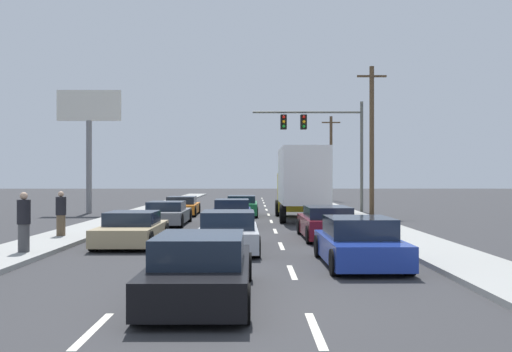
% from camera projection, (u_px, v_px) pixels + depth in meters
% --- Properties ---
extents(ground_plane, '(140.00, 140.00, 0.00)m').
position_uv_depth(ground_plane, '(241.00, 213.00, 34.67)').
color(ground_plane, '#333335').
extents(sidewalk_right, '(2.23, 80.00, 0.14)m').
position_uv_depth(sidewalk_right, '(355.00, 218.00, 29.71)').
color(sidewalk_right, '#9E9E99').
rests_on(sidewalk_right, ground_plane).
extents(sidewalk_left, '(2.23, 80.00, 0.14)m').
position_uv_depth(sidewalk_left, '(123.00, 218.00, 29.64)').
color(sidewalk_left, '#9E9E99').
rests_on(sidewalk_left, ground_plane).
extents(lane_markings, '(3.54, 57.00, 0.01)m').
position_uv_depth(lane_markings, '(240.00, 218.00, 30.78)').
color(lane_markings, silver).
rests_on(lane_markings, ground_plane).
extents(car_orange, '(2.03, 4.22, 1.14)m').
position_uv_depth(car_orange, '(182.00, 206.00, 32.91)').
color(car_orange, orange).
rests_on(car_orange, ground_plane).
extents(car_gray, '(2.01, 4.40, 1.14)m').
position_uv_depth(car_gray, '(167.00, 214.00, 26.44)').
color(car_gray, slate).
rests_on(car_gray, ground_plane).
extents(car_tan, '(1.96, 4.18, 1.15)m').
position_uv_depth(car_tan, '(132.00, 230.00, 18.56)').
color(car_tan, tan).
rests_on(car_tan, ground_plane).
extents(car_green, '(1.93, 4.61, 1.20)m').
position_uv_depth(car_green, '(242.00, 206.00, 32.52)').
color(car_green, '#196B38').
rests_on(car_green, ground_plane).
extents(car_navy, '(1.92, 4.09, 1.30)m').
position_uv_depth(car_navy, '(232.00, 215.00, 25.04)').
color(car_navy, '#141E4C').
rests_on(car_navy, ground_plane).
extents(car_silver, '(2.01, 4.39, 1.26)m').
position_uv_depth(car_silver, '(228.00, 233.00, 17.19)').
color(car_silver, '#B7BABF').
rests_on(car_silver, ground_plane).
extents(car_black, '(1.92, 4.66, 1.27)m').
position_uv_depth(car_black, '(201.00, 269.00, 10.33)').
color(car_black, black).
rests_on(car_black, ground_plane).
extents(box_truck, '(2.53, 7.51, 3.84)m').
position_uv_depth(box_truck, '(301.00, 180.00, 29.08)').
color(box_truck, white).
rests_on(box_truck, ground_plane).
extents(car_maroon, '(1.95, 4.27, 1.23)m').
position_uv_depth(car_maroon, '(327.00, 223.00, 20.43)').
color(car_maroon, maroon).
rests_on(car_maroon, ground_plane).
extents(car_blue, '(2.01, 4.09, 1.27)m').
position_uv_depth(car_blue, '(359.00, 243.00, 14.32)').
color(car_blue, '#1E389E').
rests_on(car_blue, ground_plane).
extents(traffic_signal_mast, '(7.30, 0.69, 7.29)m').
position_uv_depth(traffic_signal_mast, '(318.00, 132.00, 35.72)').
color(traffic_signal_mast, '#595B56').
rests_on(traffic_signal_mast, ground_plane).
extents(utility_pole_mid, '(1.80, 0.28, 9.07)m').
position_uv_depth(utility_pole_mid, '(372.00, 138.00, 33.09)').
color(utility_pole_mid, brown).
rests_on(utility_pole_mid, ground_plane).
extents(utility_pole_far, '(1.80, 0.28, 8.21)m').
position_uv_depth(utility_pole_far, '(331.00, 157.00, 52.75)').
color(utility_pole_far, brown).
rests_on(utility_pole_far, ground_plane).
extents(roadside_billboard, '(4.08, 0.36, 7.87)m').
position_uv_depth(roadside_billboard, '(89.00, 125.00, 34.64)').
color(roadside_billboard, slate).
rests_on(roadside_billboard, ground_plane).
extents(pedestrian_near_corner, '(0.38, 0.38, 1.66)m').
position_uv_depth(pedestrian_near_corner, '(61.00, 214.00, 20.22)').
color(pedestrian_near_corner, brown).
rests_on(pedestrian_near_corner, sidewalk_left).
extents(pedestrian_mid_block, '(0.38, 0.38, 1.75)m').
position_uv_depth(pedestrian_mid_block, '(24.00, 222.00, 15.86)').
color(pedestrian_mid_block, '#3F3F42').
rests_on(pedestrian_mid_block, sidewalk_left).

